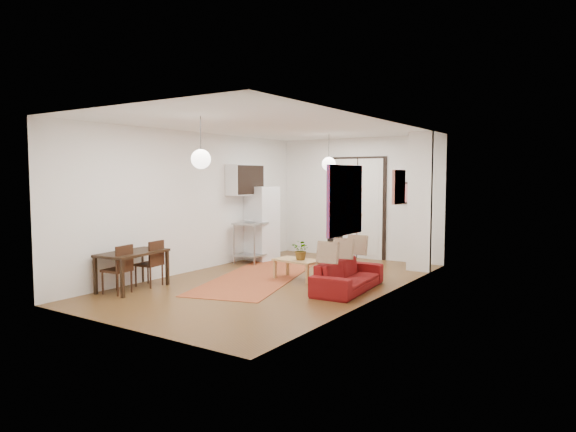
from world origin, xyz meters
The scene contains 27 objects.
floor centered at (0.00, 0.00, 0.00)m, with size 7.00×7.00×0.00m, color brown.
ceiling centered at (0.00, 0.00, 2.90)m, with size 4.20×7.00×0.02m, color white.
wall_back centered at (0.00, 3.50, 1.45)m, with size 4.20×0.02×2.90m, color white.
wall_front centered at (0.00, -3.50, 1.45)m, with size 4.20×0.02×2.90m, color white.
wall_left centered at (-2.10, 0.00, 1.45)m, with size 0.02×7.00×2.90m, color white.
wall_right centered at (2.10, 0.00, 1.45)m, with size 0.02×7.00×2.90m, color white.
double_doors centered at (0.00, 3.46, 1.20)m, with size 1.44×0.06×2.50m, color white.
stub_partition centered at (1.85, 2.55, 1.45)m, with size 0.50×0.10×2.90m, color white.
wall_cabinet centered at (-1.92, 1.50, 1.90)m, with size 0.35×1.00×0.70m, color white.
painting_popart centered at (2.08, -1.25, 1.65)m, with size 0.05×1.00×1.00m, color red.
painting_abstract centered at (2.08, 0.80, 1.80)m, with size 0.05×0.50×0.60m, color beige.
poster_back centered at (1.15, 3.47, 1.60)m, with size 0.40×0.03×0.50m, color red.
print_left centered at (-2.07, 2.00, 1.95)m, with size 0.03×0.44×0.54m, color #A67945.
pendant_back centered at (0.00, 2.00, 2.25)m, with size 0.30×0.30×0.80m.
pendant_front centered at (0.00, -2.00, 2.25)m, with size 0.30×0.30×0.80m.
kilim_rug centered at (-0.56, 0.16, 0.00)m, with size 1.45×3.85×0.01m, color #AE582B.
sofa centered at (1.44, 0.13, 0.26)m, with size 1.78×0.70×0.52m, color maroon.
coffee_table centered at (0.19, 0.42, 0.34)m, with size 0.92×0.57×0.39m.
potted_plant centered at (0.29, 0.42, 0.58)m, with size 0.34×0.30×0.38m, color #32662D.
kitchen_counter centered at (-1.75, 1.70, 0.61)m, with size 0.77×1.29×0.93m.
bowl centered at (-1.75, 1.40, 0.96)m, with size 0.22×0.22×0.05m, color silver.
soap_bottle centered at (-1.75, 1.95, 1.03)m, with size 0.09×0.09×0.19m, color #51A3B1.
fridge centered at (-1.75, 1.92, 0.87)m, with size 0.61×0.61×1.74m, color white.
dining_table centered at (-1.75, -1.90, 0.60)m, with size 0.84×1.29×0.67m.
dining_chair_near centered at (-1.73, -1.47, 0.48)m, with size 0.44×0.58×0.83m.
dining_chair_far centered at (-1.73, -2.17, 0.48)m, with size 0.44×0.58×0.83m.
black_side_chair centered at (0.23, 2.24, 0.55)m, with size 0.53×0.53×0.93m.
Camera 1 is at (5.45, -7.80, 2.01)m, focal length 32.00 mm.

